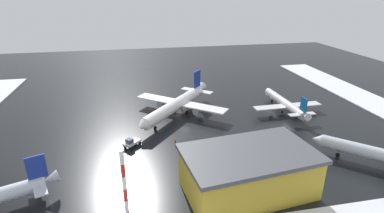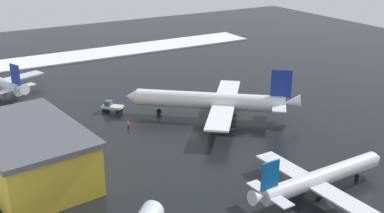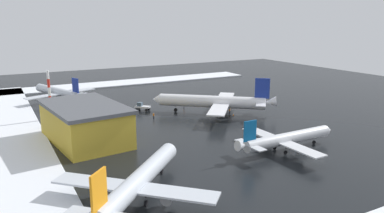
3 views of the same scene
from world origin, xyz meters
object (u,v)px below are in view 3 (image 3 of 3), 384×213
Objects in this scene: ground_crew_near_tug at (184,105)px; traffic_cone_wingtip_side at (233,115)px; airplane_parked_portside at (215,102)px; cargo_hangar at (85,123)px; pushback_tug at (142,106)px; traffic_cone_near_nose at (218,105)px; ground_crew_beside_wing at (154,115)px; traffic_cone_mid_line at (220,114)px; airplane_far_rear at (286,139)px; airplane_parked_starboard at (58,92)px; ground_crew_mid_apron at (230,111)px; antenna_mast at (50,96)px; airplane_foreground_jet at (139,181)px.

ground_crew_near_tug is 3.11× the size of traffic_cone_wingtip_side.
airplane_parked_portside is 1.17× the size of cargo_hangar.
traffic_cone_near_nose is at bearing -149.49° from pushback_tug.
cargo_hangar is (11.13, -21.61, 3.47)m from ground_crew_beside_wing.
traffic_cone_near_nose is (3.37, 10.79, -0.70)m from ground_crew_near_tug.
airplane_parked_portside reaches higher than ground_crew_near_tug.
airplane_parked_portside is 4.03m from traffic_cone_mid_line.
airplane_parked_portside is at bearing -56.87° from ground_crew_near_tug.
pushback_tug is 0.18× the size of cargo_hangar.
ground_crew_beside_wing is 3.11× the size of traffic_cone_mid_line.
airplane_far_rear is at bearing -7.42° from traffic_cone_mid_line.
cargo_hangar is at bearing -85.73° from traffic_cone_wingtip_side.
airplane_far_rear reaches higher than traffic_cone_wingtip_side.
ground_crew_mid_apron is at bearing -156.69° from airplane_parked_starboard.
traffic_cone_mid_line is (43.75, 38.85, -2.70)m from airplane_parked_starboard.
airplane_far_rear is 31.12m from traffic_cone_wingtip_side.
ground_crew_mid_apron is 2.58m from traffic_cone_wingtip_side.
airplane_parked_starboard is 27.62m from antenna_mast.
traffic_cone_wingtip_side is at bearing 45.77° from traffic_cone_mid_line.
ground_crew_near_tug is at bearing -29.31° from airplane_parked_portside.
airplane_parked_starboard is 45.28m from ground_crew_near_tug.
cargo_hangar is (22.14, -22.32, 3.16)m from pushback_tug.
airplane_far_rear is 1.02× the size of cargo_hangar.
airplane_parked_starboard is 2.07× the size of antenna_mast.
airplane_foreground_jet is 14.75× the size of ground_crew_beside_wing.
airplane_far_rear reaches higher than traffic_cone_near_nose.
antenna_mast reaches higher than traffic_cone_mid_line.
airplane_parked_portside reaches higher than traffic_cone_wingtip_side.
pushback_tug reaches higher than traffic_cone_near_nose.
ground_crew_beside_wing is at bearing -34.56° from ground_crew_mid_apron.
ground_crew_mid_apron is 3.21m from traffic_cone_mid_line.
airplane_parked_portside is at bearing -141.84° from traffic_cone_wingtip_side.
ground_crew_mid_apron reaches higher than traffic_cone_near_nose.
ground_crew_near_tug is at bearing -158.32° from traffic_cone_mid_line.
airplane_far_rear is (-6.13, 35.90, -0.48)m from airplane_foreground_jet.
airplane_parked_portside reaches higher than ground_crew_mid_apron.
pushback_tug is 2.81× the size of ground_crew_mid_apron.
traffic_cone_wingtip_side is at bearing -11.98° from traffic_cone_near_nose.
ground_crew_beside_wing is 29.17m from antenna_mast.
ground_crew_beside_wing is 3.11× the size of traffic_cone_near_nose.
airplane_parked_starboard reaches higher than ground_crew_mid_apron.
antenna_mast is (-56.21, -4.97, 3.91)m from airplane_foreground_jet.
traffic_cone_wingtip_side is (46.45, 41.62, -2.70)m from airplane_parked_starboard.
ground_crew_near_tug reaches higher than traffic_cone_mid_line.
ground_crew_near_tug is (30.36, 33.53, -2.00)m from airplane_parked_starboard.
traffic_cone_wingtip_side is (4.64, 3.65, -3.42)m from airplane_parked_portside.
cargo_hangar is 49.20m from traffic_cone_near_nose.
antenna_mast reaches higher than traffic_cone_near_nose.
airplane_far_rear is 45.49m from cargo_hangar.
airplane_parked_portside is 56.80m from airplane_foreground_jet.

